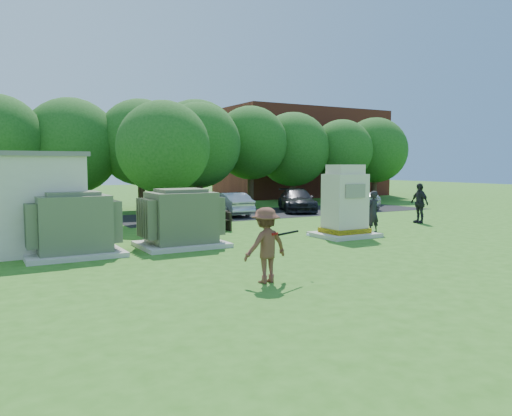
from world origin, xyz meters
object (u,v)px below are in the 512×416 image
car_dark (297,200)px  person_walking_right (419,203)px  picnic_table (206,219)px  transformer_left (73,226)px  car_silver_a (229,204)px  car_silver_b (354,198)px  transformer_right (181,219)px  batter (266,245)px  person_by_generator (373,212)px  generator_cabinet (345,205)px  car_white (209,205)px

car_dark → person_walking_right: bearing=-52.5°
picnic_table → person_walking_right: person_walking_right is taller
transformer_left → person_walking_right: (16.69, 0.87, 0.03)m
car_silver_a → transformer_left: bearing=43.6°
car_silver_a → car_silver_b: size_ratio=0.82×
transformer_right → car_silver_a: size_ratio=0.74×
car_silver_a → transformer_right: bearing=56.6°
transformer_left → transformer_right: size_ratio=1.00×
transformer_left → person_walking_right: size_ratio=1.50×
transformer_left → car_silver_b: transformer_left is taller
car_silver_b → batter: bearing=67.9°
picnic_table → person_walking_right: size_ratio=1.00×
person_by_generator → transformer_right: bearing=-9.8°
car_silver_a → car_silver_b: 9.61m
transformer_left → generator_cabinet: (10.37, -1.00, 0.31)m
transformer_right → person_by_generator: (8.38, -0.78, -0.06)m
transformer_left → person_walking_right: bearing=3.0°
transformer_right → car_dark: bearing=39.0°
transformer_left → person_by_generator: size_ratio=1.65×
person_by_generator → car_white: person_by_generator is taller
picnic_table → car_white: size_ratio=0.53×
transformer_left → batter: bearing=-60.6°
car_silver_b → car_white: bearing=23.6°
transformer_right → car_silver_b: bearing=30.1°
car_white → generator_cabinet: bearing=-70.3°
generator_cabinet → car_white: (-1.40, 10.33, -0.64)m
transformer_right → car_white: bearing=60.5°
person_walking_right → car_white: size_ratio=0.53×
generator_cabinet → person_by_generator: size_ratio=1.62×
batter → car_silver_a: bearing=-119.7°
car_white → car_silver_b: (10.67, -0.08, 0.04)m
person_by_generator → car_silver_b: (7.57, 10.02, -0.23)m
transformer_left → car_white: bearing=46.1°
car_silver_a → person_by_generator: bearing=103.9°
person_by_generator → car_dark: bearing=-110.2°
transformer_right → picnic_table: bearing=54.4°
person_by_generator → picnic_table: bearing=-40.5°
transformer_left → batter: transformer_left is taller
car_silver_b → person_walking_right: bearing=94.6°
transformer_left → transformer_right: bearing=0.0°
transformer_right → person_walking_right: size_ratio=1.50×
picnic_table → car_silver_a: 6.64m
transformer_left → generator_cabinet: 10.42m
batter → car_silver_b: batter is taller
car_silver_b → generator_cabinet: bearing=71.9°
car_white → car_silver_a: car_silver_a is taller
transformer_right → car_silver_b: 18.43m
car_white → car_silver_a: (1.07, -0.42, 0.02)m
person_by_generator → car_silver_b: 12.56m
transformer_left → car_silver_a: transformer_left is taller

